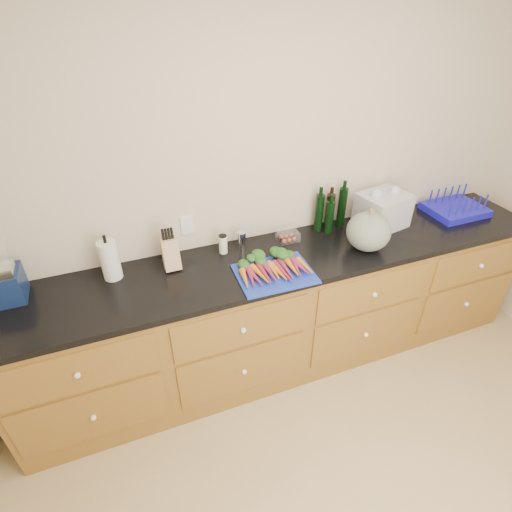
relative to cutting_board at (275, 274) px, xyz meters
name	(u,v)px	position (x,y,z in m)	size (l,w,h in m)	color
wall_back	(274,183)	(0.19, 0.48, 0.35)	(4.10, 0.05, 2.60)	beige
cabinets	(289,312)	(0.19, 0.16, -0.50)	(3.60, 0.64, 0.90)	brown
countertop	(292,257)	(0.19, 0.16, -0.03)	(3.64, 0.62, 0.04)	black
cutting_board	(275,274)	(0.00, 0.00, 0.00)	(0.45, 0.34, 0.01)	#1830A5
carrots	(273,267)	(0.00, 0.03, 0.03)	(0.41, 0.28, 0.05)	orange
squash	(368,231)	(0.67, 0.05, 0.12)	(0.28, 0.28, 0.25)	#5C6A59
paper_towel	(110,260)	(-0.90, 0.32, 0.11)	(0.11, 0.11, 0.24)	silver
knife_block	(171,254)	(-0.55, 0.30, 0.09)	(0.10, 0.10, 0.19)	tan
grinder_salt	(223,244)	(-0.21, 0.34, 0.06)	(0.05, 0.05, 0.12)	white
grinder_pepper	(223,244)	(-0.21, 0.34, 0.06)	(0.05, 0.05, 0.13)	black
canister_chrome	(242,241)	(-0.09, 0.34, 0.06)	(0.05, 0.05, 0.12)	silver
tomato_box	(288,236)	(0.24, 0.33, 0.03)	(0.14, 0.11, 0.06)	white
bottles	(330,212)	(0.57, 0.37, 0.13)	(0.24, 0.12, 0.29)	black
grocery_bag	(382,210)	(0.94, 0.28, 0.11)	(0.33, 0.26, 0.24)	silver
dish_rack	(455,208)	(1.59, 0.24, 0.03)	(0.41, 0.33, 0.17)	#1815BC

